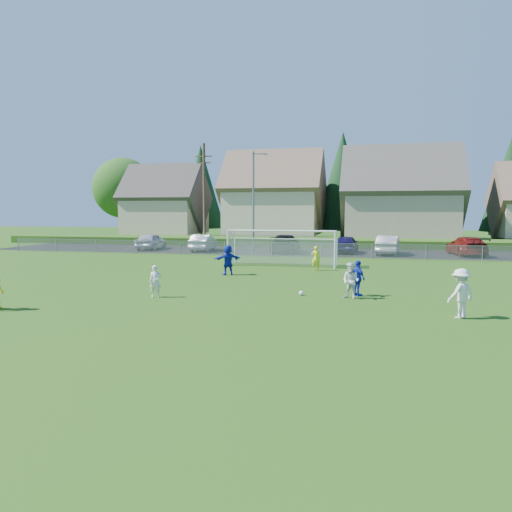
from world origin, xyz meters
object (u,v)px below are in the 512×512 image
(player_white_b, at_px, (351,281))
(car_f, at_px, (388,245))
(car_d, at_px, (285,244))
(car_g, at_px, (467,246))
(car_e, at_px, (346,244))
(soccer_goal, at_px, (283,242))
(player_white_c, at_px, (461,293))
(player_blue_a, at_px, (358,278))
(car_a, at_px, (151,241))
(goalkeeper, at_px, (316,258))
(car_b, at_px, (203,243))
(soccer_ball, at_px, (301,293))
(player_white_a, at_px, (155,281))
(player_blue_b, at_px, (228,260))

(player_white_b, distance_m, car_f, 22.56)
(car_d, distance_m, car_g, 15.36)
(car_e, bearing_deg, soccer_goal, 74.08)
(player_white_c, distance_m, car_f, 25.52)
(player_white_b, xyz_separation_m, player_white_c, (4.00, -3.00, 0.10))
(player_blue_a, bearing_deg, soccer_goal, -12.72)
(car_f, bearing_deg, car_a, 6.05)
(car_a, distance_m, soccer_goal, 18.35)
(goalkeeper, xyz_separation_m, car_b, (-11.94, 12.49, -0.01))
(car_d, height_order, car_f, car_f)
(car_b, xyz_separation_m, car_g, (23.11, 0.70, 0.03))
(soccer_goal, bearing_deg, car_d, 98.95)
(player_white_c, relative_size, goalkeeper, 1.14)
(soccer_ball, height_order, player_white_b, player_white_b)
(car_a, distance_m, car_e, 18.63)
(car_a, height_order, car_d, car_d)
(player_white_a, bearing_deg, car_b, 81.01)
(player_white_c, xyz_separation_m, car_d, (-10.80, 25.31, -0.09))
(car_b, distance_m, soccer_goal, 13.90)
(player_white_c, relative_size, player_blue_a, 1.11)
(player_white_b, bearing_deg, player_blue_b, 166.01)
(car_a, bearing_deg, player_white_c, 129.00)
(car_d, relative_size, car_g, 1.01)
(car_b, bearing_deg, player_blue_b, 109.14)
(car_f, bearing_deg, player_blue_a, 91.63)
(soccer_ball, relative_size, player_white_a, 0.15)
(player_white_a, relative_size, player_blue_b, 0.79)
(player_blue_a, relative_size, car_g, 0.29)
(player_white_b, xyz_separation_m, car_g, (8.55, 22.90, 0.01))
(player_white_a, height_order, player_white_b, player_white_b)
(car_a, bearing_deg, player_white_a, 111.45)
(goalkeeper, distance_m, car_b, 17.28)
(player_blue_b, xyz_separation_m, goalkeeper, (4.84, 3.32, -0.11))
(player_blue_b, relative_size, soccer_goal, 0.24)
(player_white_c, distance_m, car_g, 26.30)
(car_b, relative_size, car_f, 0.95)
(soccer_goal, bearing_deg, soccer_ball, -75.75)
(soccer_goal, bearing_deg, car_g, 38.48)
(player_white_a, bearing_deg, soccer_ball, -6.26)
(car_d, xyz_separation_m, car_g, (15.34, 0.60, -0.01))
(player_blue_b, distance_m, goalkeeper, 5.87)
(player_white_b, bearing_deg, car_f, 111.10)
(player_white_b, xyz_separation_m, goalkeeper, (-2.62, 9.72, -0.01))
(soccer_ball, relative_size, car_b, 0.05)
(player_white_a, xyz_separation_m, soccer_goal, (3.26, 13.60, 0.91))
(player_white_c, bearing_deg, player_blue_a, -83.99)
(goalkeeper, distance_m, soccer_goal, 3.52)
(player_white_a, distance_m, car_a, 26.93)
(car_b, bearing_deg, soccer_ball, 114.40)
(player_white_a, xyz_separation_m, player_white_b, (8.43, 1.60, 0.08))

